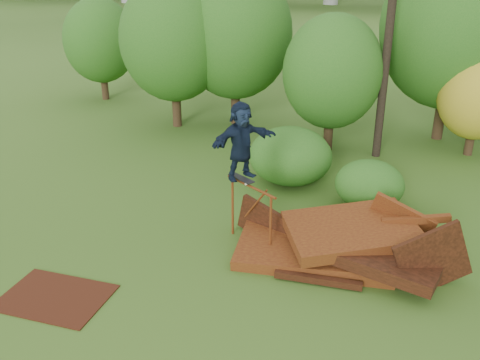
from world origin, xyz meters
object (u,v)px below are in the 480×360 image
(scrap_pile, at_px, (342,244))
(utility_pole, at_px, (390,20))
(skater, at_px, (241,141))
(flat_plate, at_px, (55,297))

(scrap_pile, distance_m, utility_pole, 8.46)
(skater, xyz_separation_m, flat_plate, (-2.93, -3.61, -2.60))
(scrap_pile, height_order, flat_plate, scrap_pile)
(scrap_pile, bearing_deg, flat_plate, -147.93)
(scrap_pile, xyz_separation_m, flat_plate, (-5.46, -3.42, -0.38))
(flat_plate, relative_size, utility_pole, 0.24)
(scrap_pile, xyz_separation_m, utility_pole, (0.18, 7.31, 4.25))
(flat_plate, bearing_deg, utility_pole, 62.27)
(flat_plate, xyz_separation_m, utility_pole, (5.64, 10.73, 4.63))
(skater, bearing_deg, utility_pole, 17.27)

